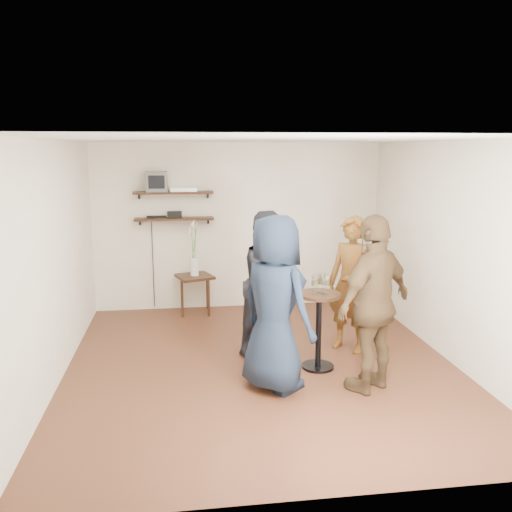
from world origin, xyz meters
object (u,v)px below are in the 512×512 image
at_px(person_brown, 374,304).
at_px(radio, 175,214).
at_px(side_table, 195,282).
at_px(drinks_table, 319,320).
at_px(person_dark, 270,283).
at_px(crt_monitor, 157,181).
at_px(dvd_deck, 184,189).
at_px(person_navy, 275,304).
at_px(person_plaid, 351,284).

bearing_deg(person_brown, radio, -90.81).
relative_size(side_table, drinks_table, 0.70).
relative_size(radio, person_dark, 0.12).
height_order(crt_monitor, radio, crt_monitor).
relative_size(dvd_deck, person_navy, 0.22).
relative_size(crt_monitor, side_table, 0.51).
xyz_separation_m(dvd_deck, person_plaid, (2.02, -2.00, -1.05)).
distance_m(person_dark, person_navy, 1.05).
height_order(dvd_deck, radio, dvd_deck).
height_order(dvd_deck, drinks_table, dvd_deck).
height_order(dvd_deck, person_dark, dvd_deck).
height_order(person_dark, person_navy, person_navy).
xyz_separation_m(person_dark, person_navy, (-0.12, -1.04, 0.04)).
bearing_deg(dvd_deck, person_brown, -58.79).
bearing_deg(person_navy, side_table, -22.75).
distance_m(crt_monitor, dvd_deck, 0.41).
bearing_deg(person_plaid, drinks_table, -90.00).
xyz_separation_m(crt_monitor, person_brown, (2.30, -3.14, -1.09)).
bearing_deg(dvd_deck, person_plaid, -44.64).
distance_m(person_plaid, person_brown, 1.15).
xyz_separation_m(radio, person_plaid, (2.17, -2.00, -0.67)).
bearing_deg(person_plaid, crt_monitor, -173.68).
bearing_deg(person_brown, side_table, -93.09).
bearing_deg(side_table, drinks_table, -60.03).
distance_m(crt_monitor, person_plaid, 3.35).
bearing_deg(crt_monitor, radio, 0.00).
relative_size(drinks_table, person_brown, 0.48).
bearing_deg(person_navy, dvd_deck, -21.23).
height_order(drinks_table, person_dark, person_dark).
bearing_deg(person_navy, person_dark, -44.39).
bearing_deg(person_navy, radio, -18.69).
xyz_separation_m(crt_monitor, drinks_table, (1.88, -2.52, -1.44)).
bearing_deg(person_navy, crt_monitor, -14.54).
relative_size(person_dark, person_brown, 0.95).
relative_size(person_plaid, person_brown, 0.91).
bearing_deg(person_brown, person_plaid, -129.90).
height_order(side_table, person_dark, person_dark).
height_order(radio, drinks_table, radio).
xyz_separation_m(person_navy, person_brown, (1.01, -0.16, 0.00)).
bearing_deg(radio, drinks_table, -57.09).
bearing_deg(person_plaid, dvd_deck, -178.75).
bearing_deg(person_plaid, person_navy, -93.10).
xyz_separation_m(person_dark, person_brown, (0.89, -1.20, 0.04)).
distance_m(crt_monitor, person_brown, 4.04).
height_order(person_plaid, person_brown, person_brown).
bearing_deg(person_brown, dvd_deck, -92.71).
bearing_deg(crt_monitor, person_plaid, -39.57).
bearing_deg(radio, person_plaid, -42.65).
distance_m(drinks_table, person_brown, 0.83).
bearing_deg(person_brown, person_navy, -43.00).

